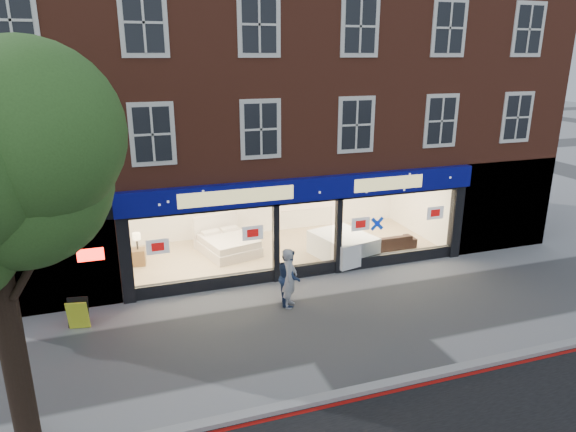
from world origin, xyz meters
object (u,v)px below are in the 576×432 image
sofa (391,241)px  a_board (78,314)px  mattress_stack (343,246)px  display_bed (227,243)px  pedestrian_blue (289,277)px  pedestrian_grey (290,278)px

sofa → a_board: bearing=12.3°
sofa → mattress_stack: bearing=5.4°
display_bed → a_board: 6.10m
a_board → pedestrian_blue: bearing=5.9°
pedestrian_blue → display_bed: bearing=24.9°
sofa → pedestrian_grey: bearing=30.4°
display_bed → pedestrian_blue: bearing=-92.5°
a_board → mattress_stack: bearing=24.1°
display_bed → pedestrian_grey: (0.85, -4.39, 0.43)m
mattress_stack → sofa: 2.05m
mattress_stack → pedestrian_blue: pedestrian_blue is taller
mattress_stack → pedestrian_blue: size_ratio=1.46×
mattress_stack → a_board: bearing=-166.0°
pedestrian_grey → pedestrian_blue: bearing=17.3°
mattress_stack → pedestrian_blue: bearing=-138.2°
display_bed → pedestrian_grey: 4.49m
mattress_stack → a_board: (-8.47, -2.12, -0.10)m
sofa → pedestrian_blue: size_ratio=1.06×
display_bed → pedestrian_grey: size_ratio=1.41×
pedestrian_grey → pedestrian_blue: pedestrian_grey is taller
mattress_stack → pedestrian_blue: 3.80m
mattress_stack → pedestrian_grey: bearing=-136.8°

